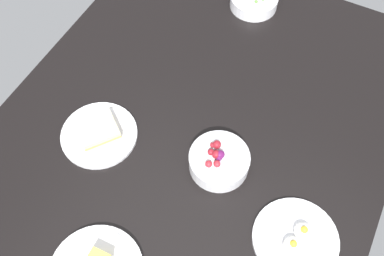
# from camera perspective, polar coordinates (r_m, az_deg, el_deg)

# --- Properties ---
(dining_table) EXTENTS (1.34, 1.01, 0.04)m
(dining_table) POSITION_cam_1_polar(r_m,az_deg,el_deg) (1.21, 0.00, -0.99)
(dining_table) COLOR black
(dining_table) RESTS_ON ground
(plate_eggs) EXTENTS (0.20, 0.20, 0.04)m
(plate_eggs) POSITION_cam_1_polar(r_m,az_deg,el_deg) (1.09, 12.99, -13.46)
(plate_eggs) COLOR silver
(plate_eggs) RESTS_ON dining_table
(plate_sandwich) EXTENTS (0.20, 0.20, 0.04)m
(plate_sandwich) POSITION_cam_1_polar(r_m,az_deg,el_deg) (1.21, -11.70, -0.64)
(plate_sandwich) COLOR silver
(plate_sandwich) RESTS_ON dining_table
(bowl_peas) EXTENTS (0.15, 0.15, 0.05)m
(bowl_peas) POSITION_cam_1_polar(r_m,az_deg,el_deg) (1.50, 7.83, 15.71)
(bowl_peas) COLOR silver
(bowl_peas) RESTS_ON dining_table
(bowl_berries) EXTENTS (0.15, 0.15, 0.07)m
(bowl_berries) POSITION_cam_1_polar(r_m,az_deg,el_deg) (1.13, 3.44, -4.12)
(bowl_berries) COLOR silver
(bowl_berries) RESTS_ON dining_table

